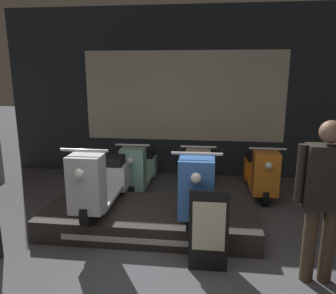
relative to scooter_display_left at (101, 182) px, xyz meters
The scene contains 9 objects.
shop_wall_back 2.80m from the scooter_display_left, 70.62° to the left, with size 6.94×0.09×3.20m.
display_platform 0.80m from the scooter_display_left, ahead, with size 2.75×1.13×0.28m.
scooter_display_left is the anchor object (origin of this frame).
scooter_display_right 1.24m from the scooter_display_left, ahead, with size 0.54×1.51×0.91m.
scooter_backrow_0 1.57m from the scooter_display_left, 83.15° to the left, with size 0.54×1.51×0.91m.
scooter_backrow_1 1.97m from the scooter_display_left, 51.56° to the left, with size 0.54×1.51×0.91m.
scooter_backrow_2 2.73m from the scooter_display_left, 34.28° to the left, with size 0.54×1.51×0.91m.
person_right_browsing 2.59m from the scooter_display_left, 18.60° to the right, with size 0.54×0.21×1.61m.
price_sign_board 1.60m from the scooter_display_left, 29.60° to the right, with size 0.40×0.04×0.88m.
Camera 1 is at (0.46, -2.61, 2.05)m, focal length 35.00 mm.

